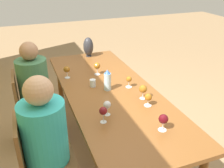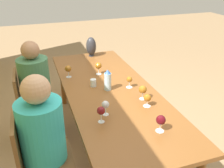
{
  "view_description": "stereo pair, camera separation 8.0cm",
  "coord_description": "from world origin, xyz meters",
  "px_view_note": "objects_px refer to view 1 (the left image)",
  "views": [
    {
      "loc": [
        -2.24,
        0.82,
        1.96
      ],
      "look_at": [
        -0.08,
        0.0,
        0.83
      ],
      "focal_mm": 40.0,
      "sensor_mm": 36.0,
      "label": 1
    },
    {
      "loc": [
        -2.27,
        0.74,
        1.96
      ],
      "look_at": [
        -0.08,
        0.0,
        0.83
      ],
      "focal_mm": 40.0,
      "sensor_mm": 36.0,
      "label": 2
    }
  ],
  "objects_px": {
    "wine_glass_6": "(103,111)",
    "water_tumbler": "(93,83)",
    "water_bottle": "(107,80)",
    "wine_glass_4": "(163,119)",
    "vase": "(88,47)",
    "wine_glass_3": "(129,80)",
    "wine_glass_2": "(143,89)",
    "wine_glass_5": "(107,105)",
    "person_near": "(47,140)",
    "wine_glass_0": "(97,66)",
    "wine_glass_7": "(148,97)",
    "chair_near": "(40,159)",
    "wine_glass_1": "(67,69)",
    "chair_far": "(31,106)",
    "person_far": "(36,91)"
  },
  "relations": [
    {
      "from": "water_bottle",
      "to": "person_near",
      "type": "bearing_deg",
      "value": 127.38
    },
    {
      "from": "water_bottle",
      "to": "chair_near",
      "type": "xyz_separation_m",
      "value": [
        -0.55,
        0.8,
        -0.35
      ]
    },
    {
      "from": "water_tumbler",
      "to": "person_far",
      "type": "distance_m",
      "value": 0.65
    },
    {
      "from": "wine_glass_0",
      "to": "wine_glass_2",
      "type": "relative_size",
      "value": 1.03
    },
    {
      "from": "person_near",
      "to": "wine_glass_4",
      "type": "bearing_deg",
      "value": -108.08
    },
    {
      "from": "water_bottle",
      "to": "wine_glass_6",
      "type": "bearing_deg",
      "value": 156.99
    },
    {
      "from": "wine_glass_6",
      "to": "wine_glass_0",
      "type": "bearing_deg",
      "value": -14.78
    },
    {
      "from": "wine_glass_6",
      "to": "chair_far",
      "type": "relative_size",
      "value": 0.17
    },
    {
      "from": "wine_glass_0",
      "to": "water_tumbler",
      "type": "bearing_deg",
      "value": 153.92
    },
    {
      "from": "wine_glass_3",
      "to": "chair_near",
      "type": "relative_size",
      "value": 0.14
    },
    {
      "from": "wine_glass_4",
      "to": "water_bottle",
      "type": "bearing_deg",
      "value": 11.74
    },
    {
      "from": "chair_near",
      "to": "wine_glass_3",
      "type": "bearing_deg",
      "value": -63.37
    },
    {
      "from": "vase",
      "to": "wine_glass_4",
      "type": "bearing_deg",
      "value": -177.86
    },
    {
      "from": "water_tumbler",
      "to": "person_near",
      "type": "height_order",
      "value": "person_near"
    },
    {
      "from": "vase",
      "to": "wine_glass_7",
      "type": "distance_m",
      "value": 1.55
    },
    {
      "from": "wine_glass_0",
      "to": "wine_glass_4",
      "type": "relative_size",
      "value": 1.04
    },
    {
      "from": "wine_glass_0",
      "to": "wine_glass_1",
      "type": "relative_size",
      "value": 1.04
    },
    {
      "from": "chair_near",
      "to": "person_near",
      "type": "xyz_separation_m",
      "value": [
        -0.0,
        -0.08,
        0.17
      ]
    },
    {
      "from": "water_bottle",
      "to": "wine_glass_0",
      "type": "distance_m",
      "value": 0.42
    },
    {
      "from": "wine_glass_6",
      "to": "wine_glass_5",
      "type": "bearing_deg",
      "value": -35.73
    },
    {
      "from": "wine_glass_0",
      "to": "wine_glass_2",
      "type": "distance_m",
      "value": 0.77
    },
    {
      "from": "person_near",
      "to": "wine_glass_2",
      "type": "bearing_deg",
      "value": -76.36
    },
    {
      "from": "wine_glass_6",
      "to": "water_tumbler",
      "type": "bearing_deg",
      "value": -9.38
    },
    {
      "from": "vase",
      "to": "wine_glass_3",
      "type": "xyz_separation_m",
      "value": [
        -1.12,
        -0.14,
        -0.06
      ]
    },
    {
      "from": "wine_glass_6",
      "to": "chair_far",
      "type": "xyz_separation_m",
      "value": [
        0.93,
        0.56,
        -0.35
      ]
    },
    {
      "from": "wine_glass_0",
      "to": "wine_glass_6",
      "type": "xyz_separation_m",
      "value": [
        -0.99,
        0.26,
        -0.0
      ]
    },
    {
      "from": "water_tumbler",
      "to": "wine_glass_1",
      "type": "distance_m",
      "value": 0.4
    },
    {
      "from": "water_tumbler",
      "to": "person_near",
      "type": "xyz_separation_m",
      "value": [
        -0.67,
        0.59,
        -0.11
      ]
    },
    {
      "from": "wine_glass_1",
      "to": "wine_glass_4",
      "type": "xyz_separation_m",
      "value": [
        -1.29,
        -0.51,
        -0.0
      ]
    },
    {
      "from": "wine_glass_2",
      "to": "wine_glass_6",
      "type": "xyz_separation_m",
      "value": [
        -0.25,
        0.5,
        0.0
      ]
    },
    {
      "from": "wine_glass_3",
      "to": "person_near",
      "type": "bearing_deg",
      "value": 118.57
    },
    {
      "from": "vase",
      "to": "wine_glass_0",
      "type": "relative_size",
      "value": 1.84
    },
    {
      "from": "wine_glass_0",
      "to": "chair_near",
      "type": "bearing_deg",
      "value": 139.84
    },
    {
      "from": "water_tumbler",
      "to": "vase",
      "type": "bearing_deg",
      "value": -13.24
    },
    {
      "from": "water_bottle",
      "to": "vase",
      "type": "bearing_deg",
      "value": -5.35
    },
    {
      "from": "vase",
      "to": "wine_glass_3",
      "type": "distance_m",
      "value": 1.13
    },
    {
      "from": "wine_glass_4",
      "to": "vase",
      "type": "bearing_deg",
      "value": 2.14
    },
    {
      "from": "wine_glass_4",
      "to": "chair_far",
      "type": "height_order",
      "value": "chair_far"
    },
    {
      "from": "wine_glass_4",
      "to": "wine_glass_5",
      "type": "bearing_deg",
      "value": 42.52
    },
    {
      "from": "wine_glass_4",
      "to": "wine_glass_5",
      "type": "height_order",
      "value": "wine_glass_4"
    },
    {
      "from": "water_bottle",
      "to": "person_far",
      "type": "bearing_deg",
      "value": 62.88
    },
    {
      "from": "water_bottle",
      "to": "wine_glass_6",
      "type": "height_order",
      "value": "water_bottle"
    },
    {
      "from": "wine_glass_1",
      "to": "wine_glass_5",
      "type": "bearing_deg",
      "value": -169.38
    },
    {
      "from": "water_bottle",
      "to": "wine_glass_6",
      "type": "relative_size",
      "value": 1.56
    },
    {
      "from": "water_bottle",
      "to": "chair_near",
      "type": "distance_m",
      "value": 1.03
    },
    {
      "from": "wine_glass_3",
      "to": "wine_glass_7",
      "type": "relative_size",
      "value": 1.0
    },
    {
      "from": "wine_glass_1",
      "to": "person_far",
      "type": "height_order",
      "value": "person_far"
    },
    {
      "from": "water_bottle",
      "to": "wine_glass_4",
      "type": "distance_m",
      "value": 0.86
    },
    {
      "from": "wine_glass_2",
      "to": "person_far",
      "type": "relative_size",
      "value": 0.12
    },
    {
      "from": "wine_glass_5",
      "to": "vase",
      "type": "bearing_deg",
      "value": -9.87
    }
  ]
}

